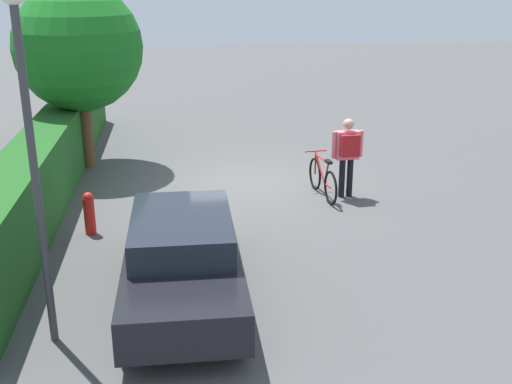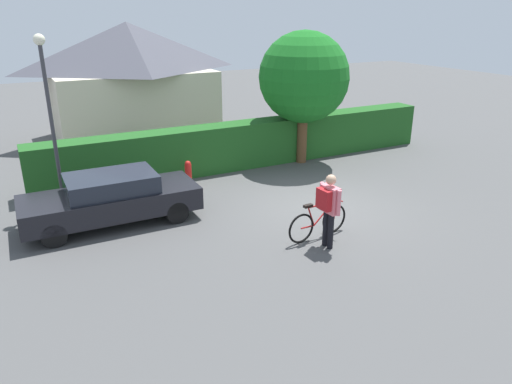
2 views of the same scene
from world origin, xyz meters
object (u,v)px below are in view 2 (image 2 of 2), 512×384
(street_lamp, at_px, (48,101))
(fire_hydrant, at_px, (188,174))
(parked_car_near, at_px, (111,198))
(bicycle, at_px, (318,222))
(person_rider, at_px, (328,204))
(tree_kerbside, at_px, (304,78))

(street_lamp, xyz_separation_m, fire_hydrant, (3.57, -0.05, -2.47))
(parked_car_near, bearing_deg, bicycle, -36.97)
(bicycle, bearing_deg, person_rider, -101.66)
(person_rider, xyz_separation_m, street_lamp, (-4.93, 5.26, 1.83))
(bicycle, bearing_deg, tree_kerbside, 60.94)
(person_rider, distance_m, fire_hydrant, 5.42)
(fire_hydrant, bearing_deg, bicycle, -72.83)
(parked_car_near, distance_m, street_lamp, 2.96)
(bicycle, bearing_deg, fire_hydrant, 107.17)
(street_lamp, height_order, tree_kerbside, street_lamp)
(street_lamp, distance_m, fire_hydrant, 4.34)
(street_lamp, bearing_deg, bicycle, -43.48)
(parked_car_near, height_order, person_rider, person_rider)
(tree_kerbside, bearing_deg, bicycle, -119.06)
(person_rider, distance_m, tree_kerbside, 6.78)
(parked_car_near, bearing_deg, person_rider, -41.88)
(street_lamp, bearing_deg, parked_car_near, -60.56)
(bicycle, relative_size, person_rider, 1.00)
(person_rider, xyz_separation_m, tree_kerbside, (3.04, 5.77, 1.87))
(bicycle, relative_size, fire_hydrant, 2.12)
(person_rider, bearing_deg, tree_kerbside, 62.27)
(bicycle, relative_size, street_lamp, 0.38)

